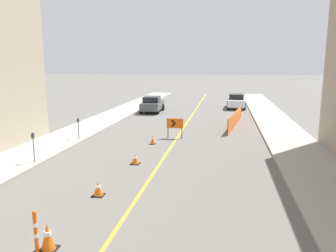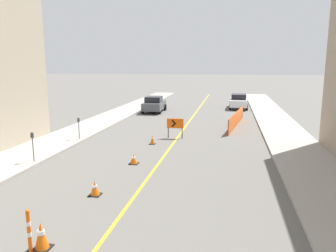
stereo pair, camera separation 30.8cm
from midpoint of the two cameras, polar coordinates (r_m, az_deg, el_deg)
name	(u,v)px [view 2 (the right image)]	position (r m, az deg, el deg)	size (l,w,h in m)	color
lane_stripe	(188,124)	(26.70, 3.75, 0.39)	(0.12, 53.52, 0.01)	gold
sidewalk_left	(104,120)	(28.45, -10.72, 1.00)	(3.12, 53.52, 0.13)	#9E998E
sidewalk_right	(279,126)	(26.79, 19.15, -0.02)	(3.12, 53.52, 0.13)	#9E998E
traffic_cone_second	(41,236)	(9.60, -20.31, -17.54)	(0.46, 0.46, 0.74)	black
traffic_cone_third	(95,188)	(12.62, -11.93, -10.59)	(0.43, 0.43, 0.54)	black
traffic_cone_fourth	(134,159)	(16.11, -5.45, -5.75)	(0.44, 0.44, 0.49)	black
traffic_cone_fifth	(152,140)	(19.90, -2.30, -2.38)	(0.33, 0.33, 0.57)	black
delineator_post_front	(29,235)	(9.44, -22.09, -17.12)	(0.31, 0.31, 1.21)	black
arrow_barricade_primary	(175,124)	(21.34, 1.67, 0.30)	(1.09, 0.10, 1.30)	#EF560C
safety_mesh_fence	(236,119)	(26.26, 12.17, 1.25)	(1.25, 7.95, 1.14)	#EF560C
parked_car_curb_near	(154,104)	(33.15, -2.15, 3.84)	(2.01, 4.38, 1.59)	#474C51
parked_car_curb_mid	(239,101)	(36.60, 12.42, 4.25)	(1.94, 4.33, 1.59)	silver
parking_meter_near_curb	(33,141)	(17.03, -22.05, -2.42)	(0.12, 0.11, 1.46)	#4C4C51
parking_meter_far_curb	(79,124)	(21.25, -14.89, 0.34)	(0.12, 0.11, 1.36)	#4C4C51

